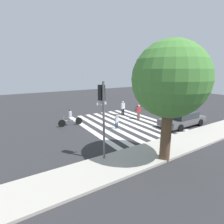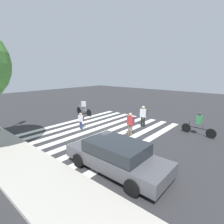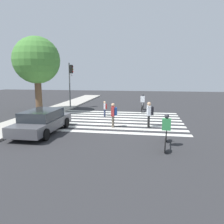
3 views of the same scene
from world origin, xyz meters
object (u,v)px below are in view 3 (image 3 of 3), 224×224
at_px(street_tree, 37,61).
at_px(cyclist_far_lane, 143,102).
at_px(pedestrian_adult_blue_shirt, 105,108).
at_px(pedestrian_adult_yellow_jacket, 149,113).
at_px(cyclist_near_curb, 166,129).
at_px(traffic_light, 71,77).
at_px(car_parked_far_curb, 42,121).
at_px(pedestrian_child_with_backpack, 114,113).

height_order(street_tree, cyclist_far_lane, street_tree).
distance_m(street_tree, pedestrian_adult_blue_shirt, 7.37).
bearing_deg(pedestrian_adult_yellow_jacket, street_tree, 55.77).
height_order(pedestrian_adult_yellow_jacket, cyclist_near_curb, pedestrian_adult_yellow_jacket).
bearing_deg(cyclist_near_curb, traffic_light, 44.58).
bearing_deg(street_tree, car_parked_far_curb, -151.12).
distance_m(traffic_light, car_parked_far_curb, 9.84).
relative_size(traffic_light, car_parked_far_curb, 0.96).
bearing_deg(pedestrian_child_with_backpack, pedestrian_adult_blue_shirt, 17.68).
xyz_separation_m(pedestrian_child_with_backpack, cyclist_near_curb, (-3.47, -3.06, -0.07)).
bearing_deg(pedestrian_adult_blue_shirt, cyclist_far_lane, -55.86).
distance_m(street_tree, pedestrian_child_with_backpack, 9.45).
relative_size(pedestrian_child_with_backpack, pedestrian_adult_blue_shirt, 1.27).
distance_m(pedestrian_adult_blue_shirt, pedestrian_adult_yellow_jacket, 4.84).
bearing_deg(traffic_light, pedestrian_child_with_backpack, -143.33).
bearing_deg(pedestrian_child_with_backpack, pedestrian_adult_yellow_jacket, -82.46).
bearing_deg(car_parked_far_curb, pedestrian_adult_blue_shirt, -25.56).
xyz_separation_m(cyclist_near_curb, car_parked_far_curb, (1.48, 7.02, -0.16)).
distance_m(cyclist_far_lane, car_parked_far_curb, 10.50).
distance_m(traffic_light, pedestrian_adult_blue_shirt, 6.18).
bearing_deg(cyclist_near_curb, street_tree, 59.49).
distance_m(street_tree, car_parked_far_curb, 8.31).
height_order(traffic_light, car_parked_far_curb, traffic_light).
relative_size(pedestrian_adult_blue_shirt, cyclist_far_lane, 0.54).
bearing_deg(cyclist_far_lane, car_parked_far_curb, 150.22).
height_order(street_tree, pedestrian_adult_blue_shirt, street_tree).
height_order(pedestrian_adult_blue_shirt, cyclist_near_curb, cyclist_near_curb).
xyz_separation_m(pedestrian_child_with_backpack, pedestrian_adult_yellow_jacket, (0.38, -2.30, 0.04)).
bearing_deg(pedestrian_adult_blue_shirt, pedestrian_adult_yellow_jacket, -145.24).
relative_size(cyclist_far_lane, car_parked_far_curb, 0.49).
relative_size(pedestrian_child_with_backpack, car_parked_far_curb, 0.34).
bearing_deg(car_parked_far_curb, pedestrian_child_with_backpack, -63.41).
distance_m(pedestrian_adult_yellow_jacket, car_parked_far_curb, 6.69).
height_order(street_tree, pedestrian_child_with_backpack, street_tree).
bearing_deg(cyclist_far_lane, cyclist_near_curb, -169.66).
bearing_deg(pedestrian_adult_yellow_jacket, cyclist_near_curb, 179.50).
relative_size(pedestrian_adult_blue_shirt, cyclist_near_curb, 0.55).
bearing_deg(car_parked_far_curb, pedestrian_adult_yellow_jacket, -69.40).
bearing_deg(pedestrian_child_with_backpack, street_tree, 57.61).
bearing_deg(traffic_light, pedestrian_adult_yellow_jacket, -131.97).
bearing_deg(street_tree, pedestrian_adult_blue_shirt, -97.43).
bearing_deg(car_parked_far_curb, cyclist_far_lane, -32.76).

